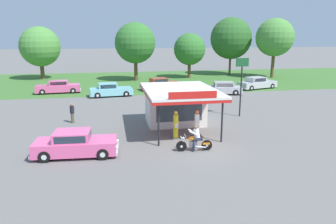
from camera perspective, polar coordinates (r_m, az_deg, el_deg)
name	(u,v)px	position (r m, az deg, el deg)	size (l,w,h in m)	color
ground_plane	(199,147)	(19.92, 5.68, -6.30)	(300.00, 300.00, 0.00)	slate
grass_verge_strip	(146,81)	(48.73, -4.06, 5.68)	(120.00, 24.00, 0.01)	#3D6B2D
service_station_kiosk	(176,102)	(24.25, 1.48, 1.75)	(5.03, 7.27, 3.47)	silver
gas_pump_nearside	(176,126)	(21.11, 1.41, -2.55)	(0.44, 0.44, 1.94)	slate
gas_pump_offside	(197,125)	(21.44, 5.22, -2.37)	(0.44, 0.44, 1.92)	slate
motorcycle_with_rider	(195,140)	(19.07, 4.87, -5.12)	(2.20, 0.70, 1.58)	black
featured_classic_sedan	(75,144)	(19.03, -16.36, -5.62)	(4.91, 2.15, 1.48)	#E55993
parked_car_back_row_left	(58,87)	(40.26, -19.18, 4.24)	(5.38, 2.20, 1.49)	#E55993
parked_car_second_row_spare	(221,88)	(37.86, 9.54, 4.23)	(5.31, 2.87, 1.45)	#B7B7BC
parked_car_back_row_centre_right	(160,84)	(40.34, -1.37, 5.00)	(5.44, 2.84, 1.50)	#993819
parked_car_back_row_far_right	(257,83)	(42.72, 15.77, 5.00)	(5.60, 3.21, 1.52)	#B7B7BC
parked_car_back_row_far_left	(110,90)	(36.54, -10.35, 3.88)	(5.02, 2.36, 1.51)	#7AC6D1
bystander_standing_back_lot	(184,93)	(32.96, 2.83, 3.37)	(0.36, 0.36, 1.65)	brown
bystander_chatting_near_pumps	(72,113)	(26.09, -16.89, -0.11)	(0.34, 0.34, 1.58)	brown
tree_oak_left	(135,44)	(48.34, -5.94, 12.08)	(6.06, 6.06, 8.65)	brown
tree_oak_right	(40,47)	(53.70, -22.07, 10.86)	(6.13, 6.13, 8.11)	brown
tree_oak_distant_spare	(189,50)	(51.60, 3.83, 11.15)	(5.04, 5.04, 7.09)	brown
tree_oak_far_left	(274,38)	(54.48, 18.59, 12.55)	(6.00, 6.00, 9.41)	brown
tree_oak_centre	(231,39)	(56.65, 11.34, 12.77)	(7.03, 7.03, 9.74)	brown
roadside_pole_sign	(242,77)	(27.27, 13.12, 6.14)	(1.10, 0.12, 4.95)	black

